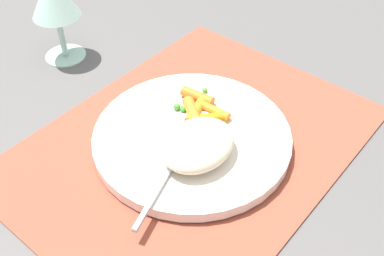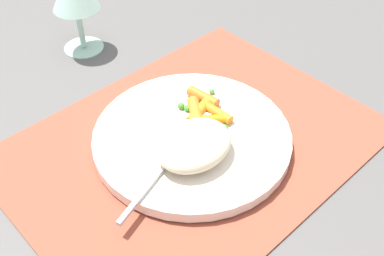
{
  "view_description": "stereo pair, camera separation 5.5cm",
  "coord_description": "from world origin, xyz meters",
  "px_view_note": "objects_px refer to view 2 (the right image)",
  "views": [
    {
      "loc": [
        -0.35,
        -0.29,
        0.46
      ],
      "look_at": [
        0.0,
        0.0,
        0.03
      ],
      "focal_mm": 44.31,
      "sensor_mm": 36.0,
      "label": 1
    },
    {
      "loc": [
        -0.31,
        -0.33,
        0.46
      ],
      "look_at": [
        0.0,
        0.0,
        0.03
      ],
      "focal_mm": 44.31,
      "sensor_mm": 36.0,
      "label": 2
    }
  ],
  "objects_px": {
    "rice_mound": "(194,145)",
    "carrot_portion": "(204,109)",
    "fork": "(176,152)",
    "plate": "(192,138)"
  },
  "relations": [
    {
      "from": "carrot_portion",
      "to": "rice_mound",
      "type": "bearing_deg",
      "value": -142.76
    },
    {
      "from": "fork",
      "to": "rice_mound",
      "type": "bearing_deg",
      "value": -51.69
    },
    {
      "from": "plate",
      "to": "carrot_portion",
      "type": "xyz_separation_m",
      "value": [
        0.04,
        0.02,
        0.02
      ]
    },
    {
      "from": "plate",
      "to": "rice_mound",
      "type": "height_order",
      "value": "rice_mound"
    },
    {
      "from": "plate",
      "to": "rice_mound",
      "type": "distance_m",
      "value": 0.05
    },
    {
      "from": "carrot_portion",
      "to": "fork",
      "type": "relative_size",
      "value": 0.43
    },
    {
      "from": "carrot_portion",
      "to": "fork",
      "type": "bearing_deg",
      "value": -158.44
    },
    {
      "from": "rice_mound",
      "to": "plate",
      "type": "bearing_deg",
      "value": 50.34
    },
    {
      "from": "rice_mound",
      "to": "carrot_portion",
      "type": "bearing_deg",
      "value": 37.24
    },
    {
      "from": "rice_mound",
      "to": "fork",
      "type": "relative_size",
      "value": 0.51
    }
  ]
}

